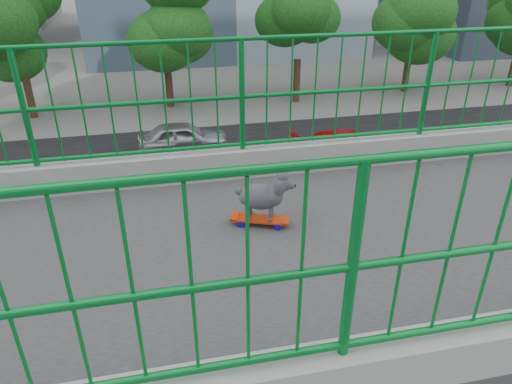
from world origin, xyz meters
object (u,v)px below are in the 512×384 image
object	(u,v)px
poodle	(263,195)
car_3	(350,149)
car_4	(183,137)
skateboard	(260,220)

from	to	relation	value
poodle	car_3	distance (m)	18.23
poodle	car_3	world-z (taller)	poodle
poodle	car_4	xyz separation A→B (m)	(-18.42, 0.26, -6.56)
car_3	car_4	size ratio (longest dim) A/B	1.27
skateboard	car_3	distance (m)	18.14
car_3	skateboard	bearing A→B (deg)	153.29
car_3	car_4	world-z (taller)	car_3
skateboard	poodle	size ratio (longest dim) A/B	1.07
skateboard	car_4	xyz separation A→B (m)	(-18.41, 0.29, -6.31)
car_3	poodle	bearing A→B (deg)	153.38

